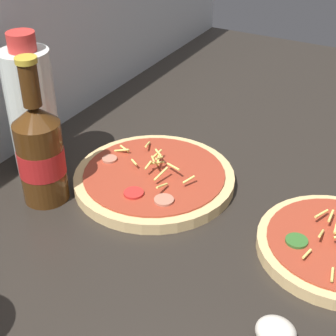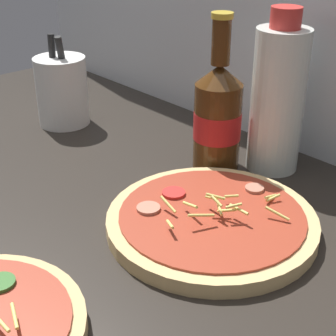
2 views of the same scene
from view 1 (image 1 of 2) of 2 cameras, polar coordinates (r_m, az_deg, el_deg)
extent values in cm
cube|color=#28231E|center=(81.21, 9.94, -5.58)|extent=(160.00, 90.00, 2.50)
cylinder|color=#336628|center=(72.76, 14.07, -7.83)|extent=(3.08, 3.08, 0.40)
cylinder|color=#EADB6B|center=(77.03, 16.67, -4.80)|extent=(3.03, 1.37, 0.69)
cylinder|color=#EADB6B|center=(70.47, 15.15, -9.16)|extent=(2.22, 0.76, 0.46)
cylinder|color=#EADB6B|center=(68.66, 17.75, -11.18)|extent=(2.48, 0.81, 0.42)
cylinder|color=#EADB6B|center=(76.94, 17.67, -4.95)|extent=(2.95, 0.46, 0.50)
cylinder|color=#EADB6B|center=(73.52, 16.62, -6.96)|extent=(2.93, 0.42, 1.35)
cylinder|color=tan|center=(85.07, -1.54, -1.22)|extent=(26.48, 26.48, 1.89)
cylinder|color=#9E3823|center=(84.46, -1.55, -0.60)|extent=(23.30, 23.30, 0.30)
cylinder|color=#B7755B|center=(88.11, -6.49, 0.99)|extent=(2.55, 2.55, 0.40)
cylinder|color=red|center=(79.45, -3.82, -2.78)|extent=(3.12, 3.12, 0.40)
cylinder|color=#B7755B|center=(77.80, -0.45, -3.57)|extent=(3.02, 3.02, 0.40)
cylinder|color=#EADB6B|center=(80.75, 2.30, -1.29)|extent=(2.21, 1.31, 0.76)
cylinder|color=#EADB6B|center=(84.31, -1.38, 0.49)|extent=(2.42, 1.87, 0.75)
cylinder|color=#EADB6B|center=(85.36, -1.08, 0.92)|extent=(2.35, 1.32, 1.10)
cylinder|color=#EADB6B|center=(79.34, -0.67, -1.97)|extent=(2.96, 0.53, 1.30)
cylinder|color=#EADB6B|center=(90.63, -2.28, 2.64)|extent=(3.13, 1.37, 1.23)
cylinder|color=#EADB6B|center=(85.61, -1.06, 1.69)|extent=(1.37, 1.92, 0.66)
cylinder|color=#EADB6B|center=(85.41, -3.77, 0.65)|extent=(1.31, 1.74, 0.41)
cylinder|color=#EADB6B|center=(83.16, -2.22, 0.31)|extent=(1.93, 0.38, 0.83)
cylinder|color=#EADB6B|center=(89.85, -5.14, 1.97)|extent=(0.72, 2.90, 1.19)
cylinder|color=#EADB6B|center=(83.19, 0.66, 0.21)|extent=(1.81, 3.14, 0.88)
cylinder|color=#EADB6B|center=(83.83, -0.90, 1.20)|extent=(1.92, 0.50, 0.90)
cylinder|color=#EADB6B|center=(86.40, -1.21, 1.59)|extent=(2.84, 0.40, 0.42)
cylinder|color=#EADB6B|center=(81.45, -0.80, -0.65)|extent=(3.17, 1.07, 1.28)
cylinder|color=#EADB6B|center=(90.07, -4.84, 2.15)|extent=(0.91, 2.16, 0.73)
cylinder|color=#EADB6B|center=(83.31, -1.67, 1.01)|extent=(2.08, 1.81, 0.83)
cylinder|color=#47280F|center=(81.10, -13.81, 0.66)|extent=(7.13, 7.13, 13.28)
cone|color=#47280F|center=(77.24, -14.59, 5.74)|extent=(7.13, 7.13, 2.90)
cylinder|color=#47280F|center=(75.31, -15.08, 8.91)|extent=(2.71, 2.71, 6.45)
cylinder|color=gold|center=(73.99, -15.48, 11.47)|extent=(3.11, 3.11, 0.80)
cylinder|color=red|center=(80.97, -13.83, 0.82)|extent=(7.20, 7.20, 4.25)
cylinder|color=silver|center=(86.80, -14.75, 5.80)|extent=(7.87, 7.87, 21.32)
cylinder|color=red|center=(82.25, -15.95, 13.33)|extent=(4.33, 4.33, 2.91)
ellipsoid|color=silver|center=(61.88, 11.86, -17.39)|extent=(4.03, 4.74, 3.32)
camera|label=2|loc=(0.98, 33.78, 20.89)|focal=55.00mm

